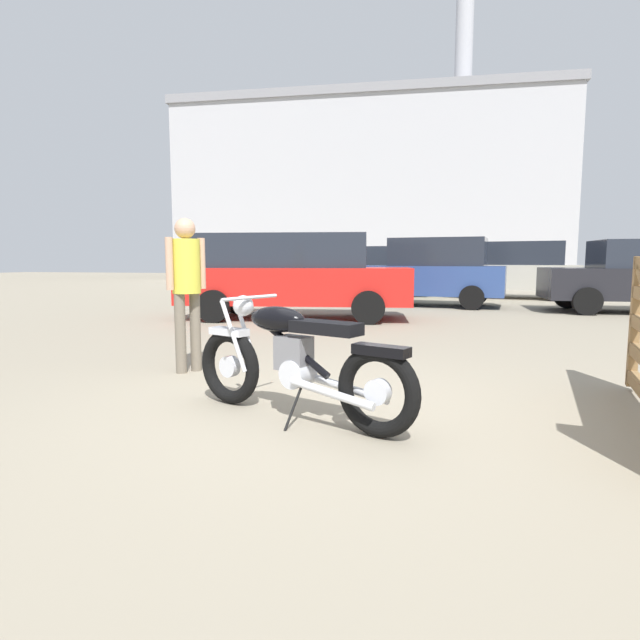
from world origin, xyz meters
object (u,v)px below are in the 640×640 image
Objects in this scene: vintage_motorcycle at (294,361)px; silver_sedan_mid at (431,271)px; bystander at (186,279)px; dark_sedan_left at (291,273)px; red_hatchback_near at (371,271)px; pale_sedan_back at (517,269)px.

silver_sedan_mid is (0.79, 10.35, 0.47)m from vintage_motorcycle.
bystander is 0.34× the size of dark_sedan_left.
dark_sedan_left is (-1.99, 6.62, 0.49)m from vintage_motorcycle.
pale_sedan_back is at bearing -3.10° from red_hatchback_near.
dark_sedan_left is 7.73m from red_hatchback_near.
silver_sedan_mid is (-2.58, -3.44, 0.00)m from pale_sedan_back.
red_hatchback_near reaches higher than bystander.
silver_sedan_mid reaches higher than bystander.
silver_sedan_mid is at bearing 45.41° from dark_sedan_left.
bystander is at bearing 79.49° from pale_sedan_back.
silver_sedan_mid is at bearing 64.37° from pale_sedan_back.
red_hatchback_near is at bearing -54.08° from silver_sedan_mid.
pale_sedan_back and silver_sedan_mid have the same top height.
bystander is 13.40m from pale_sedan_back.
bystander is 0.39× the size of red_hatchback_near.
red_hatchback_near reaches higher than vintage_motorcycle.
vintage_motorcycle is 14.40m from red_hatchback_near.
red_hatchback_near is (0.62, 7.71, -0.10)m from dark_sedan_left.
bystander is 0.41× the size of silver_sedan_mid.
pale_sedan_back is 4.77m from red_hatchback_near.
dark_sedan_left is at bearing 64.44° from pale_sedan_back.
silver_sedan_mid is at bearing 109.34° from bystander.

